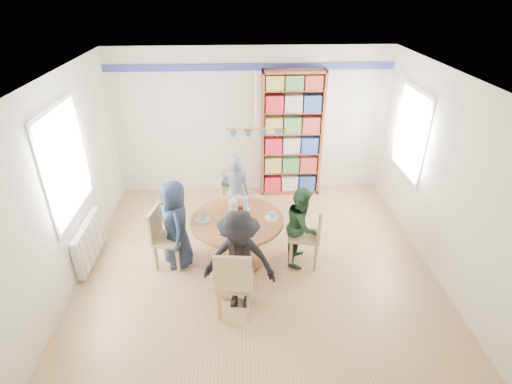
{
  "coord_description": "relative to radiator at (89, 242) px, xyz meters",
  "views": [
    {
      "loc": [
        -0.23,
        -4.51,
        3.74
      ],
      "look_at": [
        0.0,
        0.4,
        1.05
      ],
      "focal_mm": 28.0,
      "sensor_mm": 36.0,
      "label": 1
    }
  ],
  "objects": [
    {
      "name": "ground",
      "position": [
        2.42,
        -0.3,
        -0.35
      ],
      "size": [
        5.0,
        5.0,
        0.0
      ],
      "primitive_type": "plane",
      "color": "tan"
    },
    {
      "name": "room_shell",
      "position": [
        2.16,
        0.57,
        1.3
      ],
      "size": [
        5.0,
        5.0,
        5.0
      ],
      "color": "white",
      "rests_on": "ground"
    },
    {
      "name": "radiator",
      "position": [
        0.0,
        0.0,
        0.0
      ],
      "size": [
        0.12,
        1.0,
        0.6
      ],
      "color": "silver",
      "rests_on": "ground"
    },
    {
      "name": "dining_table",
      "position": [
        2.14,
        -0.12,
        0.21
      ],
      "size": [
        1.3,
        1.3,
        0.75
      ],
      "color": "brown",
      "rests_on": "ground"
    },
    {
      "name": "chair_left",
      "position": [
        1.09,
        -0.1,
        0.15
      ],
      "size": [
        0.47,
        0.47,
        0.9
      ],
      "color": "tan",
      "rests_on": "ground"
    },
    {
      "name": "chair_right",
      "position": [
        3.19,
        -0.16,
        0.19
      ],
      "size": [
        0.53,
        0.53,
        0.97
      ],
      "color": "tan",
      "rests_on": "ground"
    },
    {
      "name": "chair_far",
      "position": [
        2.13,
        0.95,
        0.19
      ],
      "size": [
        0.57,
        0.57,
        0.99
      ],
      "color": "tan",
      "rests_on": "ground"
    },
    {
      "name": "chair_near",
      "position": [
        2.1,
        -1.16,
        0.2
      ],
      "size": [
        0.48,
        0.48,
        0.99
      ],
      "color": "tan",
      "rests_on": "ground"
    },
    {
      "name": "person_left",
      "position": [
        1.28,
        -0.07,
        0.31
      ],
      "size": [
        0.61,
        0.75,
        1.32
      ],
      "primitive_type": "imported",
      "rotation": [
        0.0,
        0.0,
        -1.23
      ],
      "color": "#1A2539",
      "rests_on": "ground"
    },
    {
      "name": "person_right",
      "position": [
        3.06,
        -0.1,
        0.24
      ],
      "size": [
        0.59,
        0.68,
        1.19
      ],
      "primitive_type": "imported",
      "rotation": [
        0.0,
        0.0,
        1.3
      ],
      "color": "#1C3821",
      "rests_on": "ground"
    },
    {
      "name": "person_far",
      "position": [
        2.12,
        0.75,
        0.32
      ],
      "size": [
        0.5,
        0.34,
        1.33
      ],
      "primitive_type": "imported",
      "rotation": [
        0.0,
        0.0,
        3.1
      ],
      "color": "gray",
      "rests_on": "ground"
    },
    {
      "name": "person_near",
      "position": [
        2.16,
        -0.98,
        0.34
      ],
      "size": [
        0.95,
        0.63,
        1.37
      ],
      "primitive_type": "imported",
      "rotation": [
        0.0,
        0.0,
        -0.14
      ],
      "color": "black",
      "rests_on": "ground"
    },
    {
      "name": "bookshelf",
      "position": [
        3.16,
        2.04,
        0.8
      ],
      "size": [
        1.11,
        0.33,
        2.33
      ],
      "color": "maroon",
      "rests_on": "ground"
    },
    {
      "name": "tableware",
      "position": [
        2.12,
        -0.09,
        0.47
      ],
      "size": [
        1.17,
        1.17,
        0.31
      ],
      "color": "white",
      "rests_on": "dining_table"
    }
  ]
}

